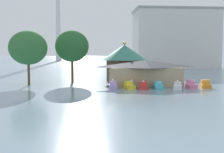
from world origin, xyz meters
TOP-DOWN VIEW (x-y plane):
  - pedal_boat_lavender at (2.45, 38.71)m, footprint 1.55×2.47m
  - pedal_boat_yellow at (5.32, 38.92)m, footprint 2.06×2.86m
  - pedal_boat_red at (7.81, 38.52)m, footprint 2.04×2.87m
  - pedal_boat_cyan at (10.49, 38.79)m, footprint 1.63×2.85m
  - pedal_boat_white at (13.50, 37.17)m, footprint 2.14×2.86m
  - pedal_boat_pink at (16.62, 39.19)m, footprint 1.39×2.78m
  - pedal_boat_orange at (19.43, 39.46)m, footprint 2.17×2.99m
  - boathouse at (9.05, 43.45)m, footprint 14.51×6.88m
  - green_roof_pavilion at (6.17, 52.37)m, footprint 10.49×10.49m
  - shoreline_tree_tall_left at (-13.56, 46.47)m, footprint 7.44×7.44m
  - shoreline_tree_mid at (-5.32, 50.93)m, footprint 7.17×7.17m
  - background_building_block at (35.84, 109.38)m, footprint 36.12×16.55m

SIDE VIEW (x-z plane):
  - pedal_boat_cyan at x=10.49m, z-range -0.20..1.21m
  - pedal_boat_red at x=7.81m, z-range -0.28..1.33m
  - pedal_boat_yellow at x=5.32m, z-range -0.32..1.39m
  - pedal_boat_white at x=13.50m, z-range -0.30..1.39m
  - pedal_boat_lavender at x=2.45m, z-range -0.35..1.47m
  - pedal_boat_orange at x=19.43m, z-range -0.29..1.41m
  - pedal_boat_pink at x=16.62m, z-range -0.24..1.37m
  - boathouse at x=9.05m, z-range 0.11..5.05m
  - green_roof_pavilion at x=6.17m, z-range 0.20..9.06m
  - shoreline_tree_tall_left at x=-13.56m, z-range 1.98..12.64m
  - shoreline_tree_mid at x=-5.32m, z-range 2.20..13.33m
  - background_building_block at x=35.84m, z-range 0.02..25.58m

